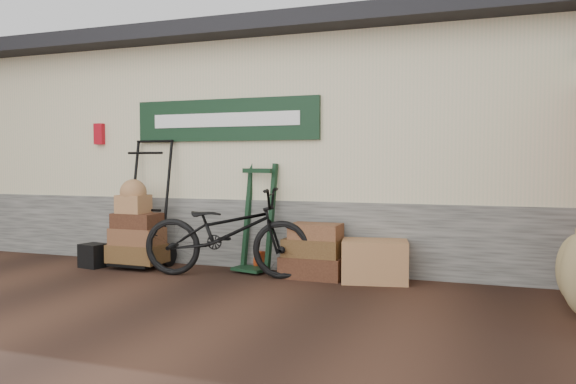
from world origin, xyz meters
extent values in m
plane|color=black|center=(0.00, 0.00, 0.00)|extent=(80.00, 80.00, 0.00)
cube|color=#4C4C47|center=(0.00, 2.75, 0.45)|extent=(14.00, 3.54, 0.90)
cube|color=beige|center=(0.00, 2.75, 1.95)|extent=(14.00, 3.50, 2.10)
cube|color=black|center=(0.00, 2.60, 3.10)|extent=(14.40, 4.10, 0.20)
cube|color=black|center=(-0.30, 0.97, 1.95)|extent=(2.60, 0.06, 0.55)
cube|color=white|center=(-0.30, 0.94, 1.95)|extent=(2.10, 0.01, 0.18)
cube|color=#AA0C18|center=(-2.30, 0.97, 1.80)|extent=(0.14, 0.10, 0.30)
cube|color=#975E3C|center=(1.75, 0.70, 0.24)|extent=(0.83, 0.62, 0.49)
cube|color=black|center=(-1.94, 0.34, 0.16)|extent=(0.36, 0.32, 0.31)
imported|color=black|center=(0.00, 0.38, 0.60)|extent=(1.07, 2.17, 1.21)
camera|label=1|loc=(2.99, -5.73, 1.39)|focal=35.00mm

